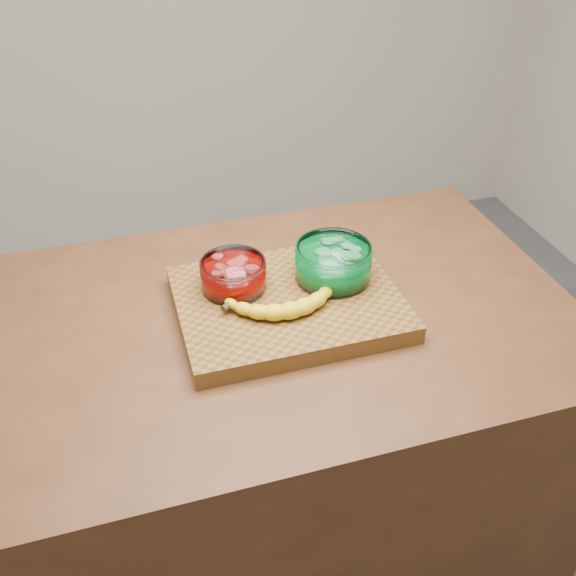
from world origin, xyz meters
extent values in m
plane|color=#555459|center=(0.00, 0.00, 0.00)|extent=(3.50, 3.50, 0.00)
cube|color=#512E18|center=(0.00, 0.00, 0.45)|extent=(1.20, 0.80, 0.90)
cube|color=brown|center=(0.00, 0.00, 0.92)|extent=(0.45, 0.35, 0.04)
cylinder|color=white|center=(-0.10, 0.06, 0.97)|extent=(0.13, 0.13, 0.06)
cylinder|color=#C80500|center=(-0.10, 0.06, 0.96)|extent=(0.11, 0.11, 0.04)
cylinder|color=#FE5750|center=(-0.10, 0.06, 0.99)|extent=(0.11, 0.11, 0.02)
cylinder|color=white|center=(0.11, 0.04, 0.98)|extent=(0.16, 0.16, 0.07)
cylinder|color=#00922E|center=(0.11, 0.04, 0.97)|extent=(0.14, 0.14, 0.04)
cylinder|color=#6AE284|center=(0.11, 0.04, 1.00)|extent=(0.13, 0.13, 0.02)
camera|label=1|loc=(-0.30, -1.00, 1.73)|focal=40.00mm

